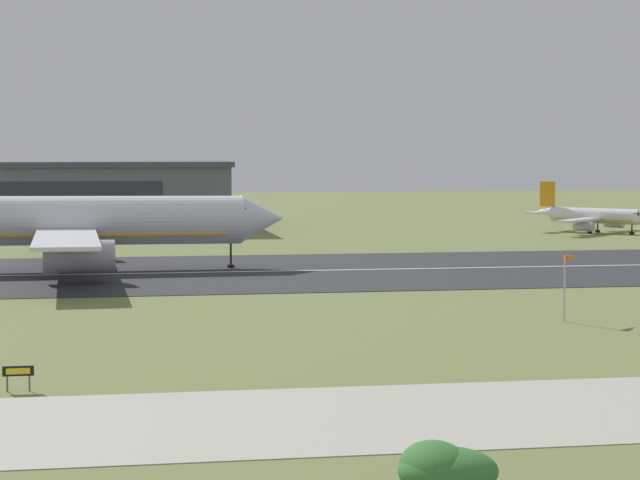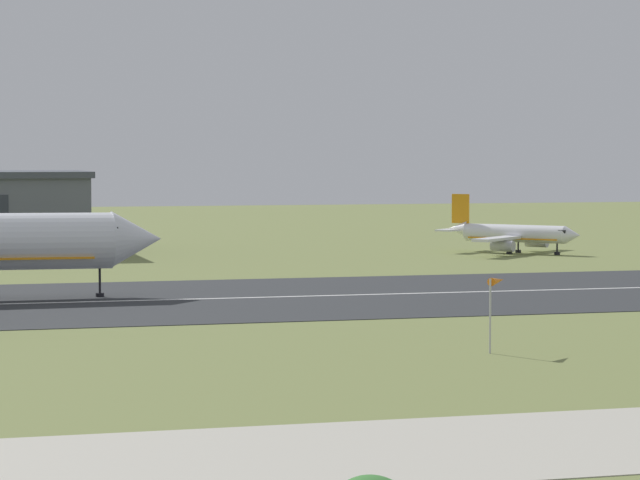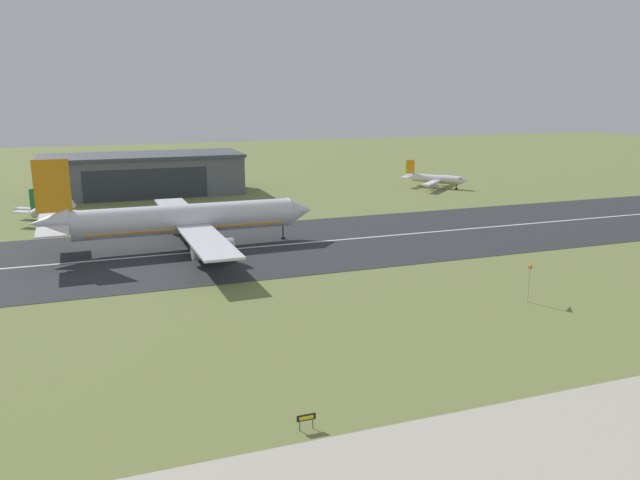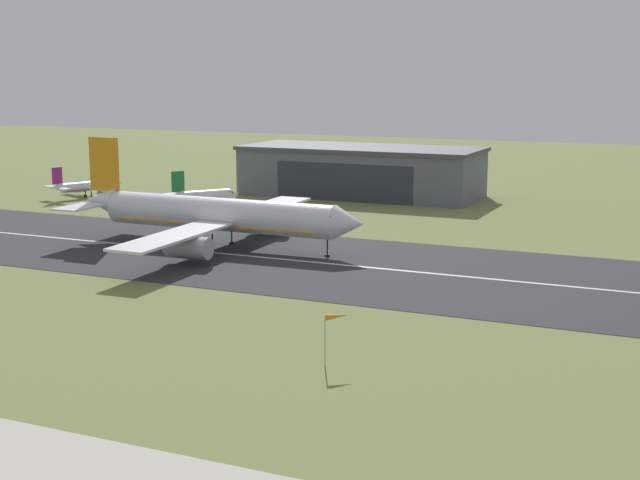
# 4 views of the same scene
# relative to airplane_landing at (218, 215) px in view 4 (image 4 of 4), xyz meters

# --- Properties ---
(ground_plane) EXTENTS (627.46, 627.46, 0.00)m
(ground_plane) POSITION_rel_airplane_landing_xyz_m (28.62, -55.01, -5.58)
(ground_plane) COLOR olive
(runway_strip) EXTENTS (387.46, 43.54, 0.06)m
(runway_strip) POSITION_rel_airplane_landing_xyz_m (28.62, -4.29, -5.55)
(runway_strip) COLOR #2B2D30
(runway_strip) RESTS_ON ground_plane
(runway_centreline) EXTENTS (348.72, 0.70, 0.01)m
(runway_centreline) POSITION_rel_airplane_landing_xyz_m (28.62, -4.29, -5.51)
(runway_centreline) COLOR silver
(runway_centreline) RESTS_ON runway_strip
(hangar_building) EXTENTS (57.20, 23.26, 11.82)m
(hangar_building) POSITION_rel_airplane_landing_xyz_m (-1.99, 70.51, 0.35)
(hangar_building) COLOR slate
(hangar_building) RESTS_ON ground_plane
(airplane_landing) EXTENTS (53.43, 58.75, 18.06)m
(airplane_landing) POSITION_rel_airplane_landing_xyz_m (0.00, 0.00, 0.00)
(airplane_landing) COLOR silver
(airplane_landing) RESTS_ON ground_plane
(airplane_parked_west) EXTENTS (21.46, 19.55, 7.79)m
(airplane_parked_west) POSITION_rel_airplane_landing_xyz_m (-59.83, 40.50, -2.92)
(airplane_parked_west) COLOR silver
(airplane_parked_west) RESTS_ON ground_plane
(airplane_parked_east) EXTENTS (19.28, 17.28, 8.64)m
(airplane_parked_east) POSITION_rel_airplane_landing_xyz_m (-24.78, 36.22, -2.79)
(airplane_parked_east) COLOR silver
(airplane_parked_east) RESTS_ON ground_plane
(windsock_pole) EXTENTS (2.14, 2.24, 5.42)m
(windsock_pole) POSITION_rel_airplane_landing_xyz_m (42.55, -48.43, -0.71)
(windsock_pole) COLOR #B7B7BC
(windsock_pole) RESTS_ON ground_plane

